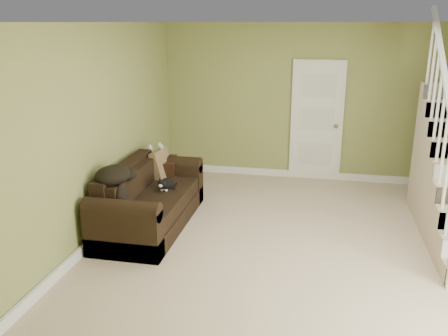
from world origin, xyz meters
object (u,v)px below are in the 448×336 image
at_px(side_table, 159,179).
at_px(banana, 152,209).
at_px(sofa, 148,203).
at_px(cat, 166,184).

bearing_deg(side_table, banana, -73.79).
height_order(sofa, side_table, side_table).
xyz_separation_m(sofa, side_table, (-0.17, 0.92, 0.02)).
relative_size(sofa, banana, 9.79).
bearing_deg(sofa, banana, -65.05).
relative_size(sofa, cat, 4.83).
xyz_separation_m(side_table, banana, (0.43, -1.49, 0.15)).
bearing_deg(cat, side_table, 122.43).
height_order(sofa, banana, sofa).
bearing_deg(cat, banana, -79.01).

